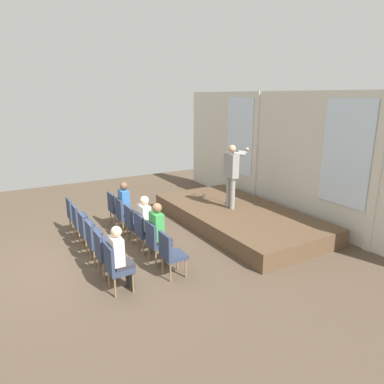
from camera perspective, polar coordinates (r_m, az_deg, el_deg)
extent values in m
plane|color=brown|center=(8.37, -14.91, -9.92)|extent=(14.51, 14.51, 0.00)
cube|color=beige|center=(10.60, 14.81, 5.72)|extent=(10.28, 0.10, 3.63)
cube|color=silver|center=(12.04, 7.78, 8.92)|extent=(1.34, 0.04, 2.55)
cube|color=beige|center=(11.46, 10.27, 6.68)|extent=(0.20, 0.08, 3.63)
cube|color=silver|center=(9.18, 23.76, 5.76)|extent=(1.34, 0.04, 2.55)
cube|color=beige|center=(8.80, 27.79, 2.52)|extent=(0.20, 0.08, 3.63)
cube|color=brown|center=(9.94, 7.45, -4.05)|extent=(5.14, 2.67, 0.44)
cylinder|color=gray|center=(9.94, 5.97, -0.01)|extent=(0.14, 0.14, 0.88)
cylinder|color=gray|center=(9.80, 6.59, -0.25)|extent=(0.14, 0.14, 0.88)
cube|color=gray|center=(9.69, 6.41, 4.28)|extent=(0.42, 0.22, 0.66)
cube|color=navy|center=(9.75, 6.97, 4.80)|extent=(0.06, 0.01, 0.40)
sphere|color=tan|center=(9.62, 6.54, 7.01)|extent=(0.21, 0.21, 0.21)
cylinder|color=gray|center=(9.91, 5.98, 5.19)|extent=(0.09, 0.28, 0.45)
cylinder|color=gray|center=(9.60, 7.64, 6.17)|extent=(0.15, 0.36, 0.15)
cylinder|color=gray|center=(9.71, 8.08, 6.41)|extent=(0.11, 0.34, 0.15)
sphere|color=tan|center=(9.94, 8.94, 6.88)|extent=(0.10, 0.10, 0.10)
cylinder|color=black|center=(10.36, 6.22, -1.83)|extent=(0.28, 0.28, 0.03)
cylinder|color=black|center=(10.17, 6.34, 2.16)|extent=(0.02, 0.02, 1.45)
sphere|color=#262626|center=(10.02, 6.47, 6.42)|extent=(0.07, 0.07, 0.07)
cylinder|color=olive|center=(9.96, -10.56, -4.26)|extent=(0.04, 0.04, 0.40)
cylinder|color=olive|center=(10.28, -11.25, -3.67)|extent=(0.04, 0.04, 0.40)
cylinder|color=olive|center=(9.86, -12.42, -4.57)|extent=(0.04, 0.04, 0.40)
cylinder|color=olive|center=(10.19, -13.05, -3.96)|extent=(0.04, 0.04, 0.40)
cube|color=#2D3851|center=(9.99, -11.90, -2.81)|extent=(0.46, 0.44, 0.08)
cube|color=#2D3851|center=(9.86, -13.03, -1.49)|extent=(0.46, 0.06, 0.46)
cylinder|color=olive|center=(9.37, -9.14, -5.48)|extent=(0.04, 0.04, 0.40)
cylinder|color=olive|center=(9.68, -9.92, -4.81)|extent=(0.04, 0.04, 0.40)
cylinder|color=olive|center=(9.26, -11.11, -5.83)|extent=(0.04, 0.04, 0.40)
cylinder|color=olive|center=(9.58, -11.83, -5.14)|extent=(0.04, 0.04, 0.40)
cube|color=#2D3851|center=(9.39, -10.57, -3.94)|extent=(0.46, 0.44, 0.08)
cube|color=#2D3851|center=(9.25, -11.76, -2.54)|extent=(0.46, 0.06, 0.46)
cylinder|color=#2D2D33|center=(9.60, -9.68, -4.85)|extent=(0.10, 0.10, 0.44)
cylinder|color=#2D2D33|center=(9.44, -9.29, -5.19)|extent=(0.10, 0.10, 0.44)
cube|color=#2D2D33|center=(9.39, -10.25, -3.54)|extent=(0.34, 0.36, 0.12)
cube|color=#3366A5|center=(9.24, -10.99, -1.52)|extent=(0.36, 0.20, 0.60)
sphere|color=brown|center=(9.14, -11.00, 0.96)|extent=(0.20, 0.20, 0.20)
cylinder|color=olive|center=(8.78, -7.53, -6.87)|extent=(0.04, 0.04, 0.40)
cylinder|color=olive|center=(9.09, -8.42, -6.11)|extent=(0.04, 0.04, 0.40)
cylinder|color=olive|center=(8.67, -9.61, -7.26)|extent=(0.04, 0.04, 0.40)
cylinder|color=olive|center=(8.98, -10.44, -6.47)|extent=(0.04, 0.04, 0.40)
cube|color=#2D3851|center=(8.79, -9.06, -5.22)|extent=(0.46, 0.44, 0.08)
cube|color=#2D3851|center=(8.64, -10.31, -3.75)|extent=(0.46, 0.06, 0.46)
cylinder|color=olive|center=(8.21, -5.67, -8.43)|extent=(0.04, 0.04, 0.40)
cylinder|color=olive|center=(8.52, -6.70, -7.57)|extent=(0.04, 0.04, 0.40)
cylinder|color=olive|center=(8.09, -7.89, -8.89)|extent=(0.04, 0.04, 0.40)
cylinder|color=olive|center=(8.40, -8.84, -7.99)|extent=(0.04, 0.04, 0.40)
cube|color=#2D3851|center=(8.21, -7.33, -6.68)|extent=(0.46, 0.44, 0.08)
cube|color=#2D3851|center=(8.05, -8.65, -5.13)|extent=(0.46, 0.06, 0.46)
cylinder|color=#2D2D33|center=(8.44, -6.39, -7.64)|extent=(0.10, 0.10, 0.44)
cylinder|color=#2D2D33|center=(8.28, -5.88, -8.07)|extent=(0.10, 0.10, 0.44)
cube|color=#2D2D33|center=(8.21, -6.96, -6.22)|extent=(0.34, 0.36, 0.12)
cube|color=silver|center=(8.05, -7.76, -4.07)|extent=(0.36, 0.20, 0.57)
sphere|color=beige|center=(7.93, -7.73, -1.36)|extent=(0.20, 0.20, 0.20)
cylinder|color=olive|center=(7.66, -3.53, -10.22)|extent=(0.04, 0.04, 0.40)
cylinder|color=olive|center=(7.95, -4.72, -9.24)|extent=(0.04, 0.04, 0.40)
cylinder|color=olive|center=(7.53, -5.88, -10.75)|extent=(0.04, 0.04, 0.40)
cylinder|color=olive|center=(7.83, -6.99, -9.72)|extent=(0.04, 0.04, 0.40)
cube|color=#2D3851|center=(7.64, -5.33, -8.35)|extent=(0.46, 0.44, 0.08)
cube|color=#2D3851|center=(7.47, -6.71, -6.73)|extent=(0.46, 0.06, 0.46)
cylinder|color=#2D2D33|center=(7.88, -4.37, -9.33)|extent=(0.10, 0.10, 0.44)
cylinder|color=#2D2D33|center=(7.73, -3.77, -9.82)|extent=(0.10, 0.10, 0.44)
cube|color=#2D2D33|center=(7.64, -4.93, -7.85)|extent=(0.34, 0.36, 0.12)
cube|color=green|center=(7.47, -5.75, -5.52)|extent=(0.36, 0.20, 0.58)
sphere|color=#8C6647|center=(7.34, -5.70, -2.56)|extent=(0.20, 0.20, 0.20)
cylinder|color=olive|center=(7.13, -1.03, -12.27)|extent=(0.04, 0.04, 0.40)
cylinder|color=olive|center=(7.41, -2.42, -11.14)|extent=(0.04, 0.04, 0.40)
cylinder|color=olive|center=(6.99, -3.53, -12.90)|extent=(0.04, 0.04, 0.40)
cylinder|color=olive|center=(7.28, -4.83, -11.71)|extent=(0.04, 0.04, 0.40)
cube|color=#2D3851|center=(7.09, -2.98, -10.27)|extent=(0.46, 0.44, 0.08)
cube|color=#2D3851|center=(6.90, -4.43, -8.58)|extent=(0.46, 0.06, 0.46)
cylinder|color=olive|center=(9.68, -16.75, -5.27)|extent=(0.04, 0.04, 0.40)
cylinder|color=olive|center=(10.01, -17.25, -4.62)|extent=(0.04, 0.04, 0.40)
cylinder|color=olive|center=(9.61, -18.72, -5.58)|extent=(0.04, 0.04, 0.40)
cylinder|color=olive|center=(9.95, -19.16, -4.91)|extent=(0.04, 0.04, 0.40)
cube|color=#2D3851|center=(9.73, -18.09, -3.77)|extent=(0.46, 0.44, 0.08)
cube|color=#2D3851|center=(9.62, -19.32, -2.41)|extent=(0.46, 0.06, 0.46)
cylinder|color=olive|center=(9.06, -15.71, -6.61)|extent=(0.04, 0.04, 0.40)
cylinder|color=olive|center=(9.39, -16.28, -5.87)|extent=(0.04, 0.04, 0.40)
cylinder|color=olive|center=(9.00, -17.81, -6.96)|extent=(0.04, 0.04, 0.40)
cylinder|color=olive|center=(9.33, -18.31, -6.20)|extent=(0.04, 0.04, 0.40)
cube|color=#2D3851|center=(9.11, -17.15, -5.00)|extent=(0.46, 0.44, 0.08)
cube|color=#2D3851|center=(8.98, -18.46, -3.57)|extent=(0.46, 0.06, 0.46)
cylinder|color=olive|center=(8.46, -14.52, -8.15)|extent=(0.04, 0.04, 0.40)
cylinder|color=olive|center=(8.78, -15.18, -7.30)|extent=(0.04, 0.04, 0.40)
cylinder|color=olive|center=(8.39, -16.77, -8.53)|extent=(0.04, 0.04, 0.40)
cylinder|color=olive|center=(8.71, -17.35, -7.66)|extent=(0.04, 0.04, 0.40)
cube|color=#2D3851|center=(8.49, -16.07, -6.41)|extent=(0.46, 0.44, 0.08)
cube|color=#2D3851|center=(8.36, -17.47, -4.90)|extent=(0.46, 0.06, 0.46)
cylinder|color=olive|center=(7.87, -13.13, -9.91)|extent=(0.04, 0.04, 0.40)
cylinder|color=olive|center=(8.18, -13.90, -8.93)|extent=(0.04, 0.04, 0.40)
cylinder|color=olive|center=(7.79, -15.55, -10.35)|extent=(0.04, 0.04, 0.40)
cylinder|color=olive|center=(8.11, -16.23, -9.34)|extent=(0.04, 0.04, 0.40)
cube|color=#2D3851|center=(7.89, -14.82, -8.04)|extent=(0.46, 0.44, 0.08)
cube|color=#2D3851|center=(7.74, -16.31, -6.44)|extent=(0.46, 0.06, 0.46)
cylinder|color=olive|center=(7.29, -11.50, -11.94)|extent=(0.04, 0.04, 0.40)
cylinder|color=olive|center=(7.59, -12.40, -10.82)|extent=(0.04, 0.04, 0.40)
cylinder|color=olive|center=(7.20, -14.11, -12.46)|extent=(0.04, 0.04, 0.40)
cylinder|color=olive|center=(7.51, -14.91, -11.29)|extent=(0.04, 0.04, 0.40)
cube|color=#2D3851|center=(7.29, -13.35, -9.93)|extent=(0.46, 0.44, 0.08)
cube|color=#2D3851|center=(7.14, -14.95, -8.24)|extent=(0.46, 0.06, 0.46)
cylinder|color=olive|center=(6.73, -9.56, -14.32)|extent=(0.04, 0.04, 0.40)
cylinder|color=olive|center=(7.02, -10.64, -13.00)|extent=(0.04, 0.04, 0.40)
cylinder|color=olive|center=(6.63, -12.39, -14.92)|extent=(0.04, 0.04, 0.40)
cylinder|color=olive|center=(6.94, -13.35, -13.56)|extent=(0.04, 0.04, 0.40)
cube|color=#2D3851|center=(6.71, -11.60, -12.15)|extent=(0.46, 0.44, 0.08)
cube|color=#2D3851|center=(6.55, -13.32, -10.37)|extent=(0.46, 0.06, 0.46)
cylinder|color=#2D2D33|center=(6.94, -10.31, -13.16)|extent=(0.10, 0.10, 0.44)
cylinder|color=#2D2D33|center=(6.79, -9.77, -13.81)|extent=(0.10, 0.10, 0.44)
cube|color=#2D2D33|center=(6.70, -11.13, -11.59)|extent=(0.34, 0.36, 0.12)
cube|color=silver|center=(6.54, -12.20, -9.30)|extent=(0.36, 0.20, 0.51)
sphere|color=beige|center=(6.40, -12.21, -6.29)|extent=(0.20, 0.20, 0.20)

